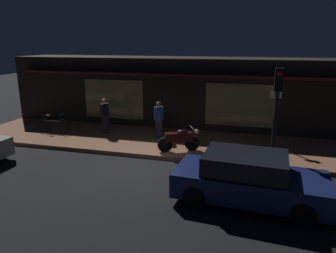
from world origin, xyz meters
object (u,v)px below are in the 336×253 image
at_px(motorcycle, 180,139).
at_px(traffic_light_pole, 277,105).
at_px(person_photographer, 105,115).
at_px(person_bystander, 159,119).
at_px(sign_post, 274,114).
at_px(parked_car_far, 248,179).
at_px(bicycle_parked, 54,125).

height_order(motorcycle, traffic_light_pole, traffic_light_pole).
height_order(person_photographer, person_bystander, same).
distance_m(sign_post, parked_car_far, 5.11).
relative_size(sign_post, parked_car_far, 0.57).
xyz_separation_m(motorcycle, bicycle_parked, (-6.45, 1.07, -0.14)).
height_order(motorcycle, parked_car_far, parked_car_far).
relative_size(motorcycle, person_bystander, 0.96).
distance_m(motorcycle, sign_post, 4.08).
relative_size(traffic_light_pole, parked_car_far, 0.85).
bearing_deg(bicycle_parked, parked_car_far, -25.37).
bearing_deg(bicycle_parked, traffic_light_pole, -14.41).
xyz_separation_m(sign_post, parked_car_far, (-0.91, -4.96, -0.81)).
xyz_separation_m(motorcycle, person_bystander, (-1.31, 1.52, 0.38)).
distance_m(motorcycle, person_bystander, 2.05).
xyz_separation_m(sign_post, traffic_light_pole, (-0.20, -3.16, 0.97)).
bearing_deg(parked_car_far, sign_post, 79.56).
relative_size(bicycle_parked, person_photographer, 0.99).
height_order(motorcycle, bicycle_parked, motorcycle).
relative_size(bicycle_parked, sign_post, 0.69).
bearing_deg(bicycle_parked, sign_post, 3.62).
relative_size(bicycle_parked, parked_car_far, 0.39).
distance_m(person_photographer, traffic_light_pole, 8.12).
height_order(bicycle_parked, person_photographer, person_photographer).
xyz_separation_m(person_photographer, traffic_light_pole, (7.38, -3.06, 1.45)).
distance_m(bicycle_parked, person_photographer, 2.57).
xyz_separation_m(bicycle_parked, person_bystander, (5.13, 0.45, 0.52)).
distance_m(bicycle_parked, person_bystander, 5.18).
height_order(person_bystander, parked_car_far, person_bystander).
height_order(motorcycle, person_bystander, person_bystander).
xyz_separation_m(bicycle_parked, sign_post, (10.04, 0.63, 1.00)).
bearing_deg(parked_car_far, motorcycle, 129.49).
bearing_deg(person_bystander, sign_post, 2.13).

